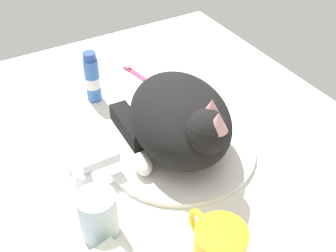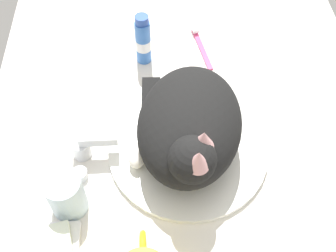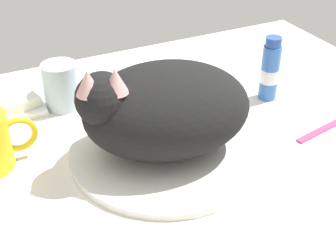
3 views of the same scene
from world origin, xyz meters
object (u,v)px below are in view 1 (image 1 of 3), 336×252
Objects in this scene: toothbrush at (139,75)px; faucet at (88,176)px; coffee_mug at (218,249)px; rinse_cup at (98,215)px; cat at (180,120)px; toothpaste_bottle at (92,78)px.

faucet is at bearing 139.09° from toothbrush.
toothbrush is at bearing -14.75° from coffee_mug.
coffee_mug is 20.11cm from rinse_cup.
cat is 27.31cm from coffee_mug.
coffee_mug is at bearing 178.97° from toothpaste_bottle.
faucet is at bearing 22.22° from coffee_mug.
toothbrush is (55.47, -14.61, -4.02)cm from coffee_mug.
cat is at bearing -18.95° from coffee_mug.
coffee_mug is at bearing -139.29° from rinse_cup.
rinse_cup is at bearing 40.71° from coffee_mug.
toothbrush is at bearing -75.32° from toothpaste_bottle.
rinse_cup is (-10.31, 21.89, -4.16)cm from cat.
cat is (-0.69, -19.49, 6.03)cm from faucet.
faucet is 11.41cm from rinse_cup.
cat is 2.46× the size of coffee_mug.
rinse_cup is 49.01cm from toothbrush.
toothpaste_bottle reaches higher than faucet.
toothbrush is at bearing -40.91° from faucet.
rinse_cup reaches higher than faucet.
coffee_mug is at bearing -157.78° from faucet.
faucet is 1.45× the size of rinse_cup.
toothpaste_bottle is (36.65, -14.05, 1.42)cm from rinse_cup.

